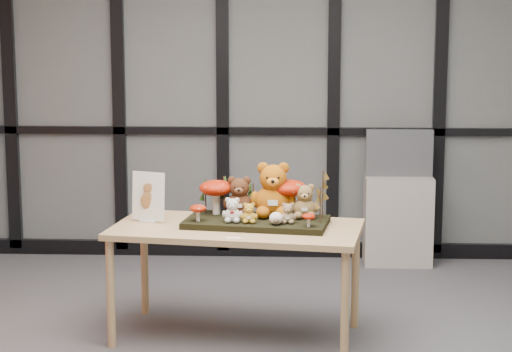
{
  "coord_description": "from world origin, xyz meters",
  "views": [
    {
      "loc": [
        0.15,
        -5.03,
        1.97
      ],
      "look_at": [
        -0.09,
        0.44,
        1.03
      ],
      "focal_mm": 65.0,
      "sensor_mm": 36.0,
      "label": 1
    }
  ],
  "objects_px": {
    "sign_holder": "(148,199)",
    "mushroom_front_right": "(309,219)",
    "bear_brown_medium": "(239,194)",
    "mushroom_back_left": "(216,195)",
    "bear_tan_back": "(305,199)",
    "diorama_tray": "(257,222)",
    "bear_small_yellow": "(249,212)",
    "mushroom_back_right": "(289,196)",
    "cabinet": "(398,220)",
    "bear_pooh_yellow": "(273,187)",
    "bear_beige_small": "(288,212)",
    "mushroom_front_left": "(198,212)",
    "monitor": "(399,153)",
    "plush_cream_hedgehog": "(276,218)",
    "display_table": "(237,237)",
    "bear_white_bow": "(232,209)"
  },
  "relations": [
    {
      "from": "diorama_tray",
      "to": "mushroom_back_left",
      "type": "height_order",
      "value": "mushroom_back_left"
    },
    {
      "from": "bear_small_yellow",
      "to": "mushroom_front_left",
      "type": "bearing_deg",
      "value": -176.75
    },
    {
      "from": "diorama_tray",
      "to": "mushroom_front_left",
      "type": "relative_size",
      "value": 7.7
    },
    {
      "from": "cabinet",
      "to": "bear_brown_medium",
      "type": "bearing_deg",
      "value": -125.63
    },
    {
      "from": "bear_tan_back",
      "to": "plush_cream_hedgehog",
      "type": "bearing_deg",
      "value": -121.73
    },
    {
      "from": "sign_holder",
      "to": "cabinet",
      "type": "bearing_deg",
      "value": 63.33
    },
    {
      "from": "bear_small_yellow",
      "to": "mushroom_back_left",
      "type": "distance_m",
      "value": 0.33
    },
    {
      "from": "bear_beige_small",
      "to": "bear_brown_medium",
      "type": "bearing_deg",
      "value": 153.46
    },
    {
      "from": "diorama_tray",
      "to": "bear_brown_medium",
      "type": "distance_m",
      "value": 0.22
    },
    {
      "from": "bear_brown_medium",
      "to": "cabinet",
      "type": "xyz_separation_m",
      "value": [
        1.17,
        1.64,
        -0.52
      ]
    },
    {
      "from": "bear_beige_small",
      "to": "mushroom_back_left",
      "type": "relative_size",
      "value": 0.57
    },
    {
      "from": "bear_tan_back",
      "to": "mushroom_back_left",
      "type": "xyz_separation_m",
      "value": [
        -0.55,
        0.09,
        0.0
      ]
    },
    {
      "from": "mushroom_front_right",
      "to": "bear_pooh_yellow",
      "type": "bearing_deg",
      "value": 126.56
    },
    {
      "from": "bear_tan_back",
      "to": "diorama_tray",
      "type": "bearing_deg",
      "value": -159.91
    },
    {
      "from": "monitor",
      "to": "mushroom_back_right",
      "type": "bearing_deg",
      "value": -117.58
    },
    {
      "from": "mushroom_back_right",
      "to": "cabinet",
      "type": "xyz_separation_m",
      "value": [
        0.86,
        1.63,
        -0.51
      ]
    },
    {
      "from": "bear_pooh_yellow",
      "to": "bear_brown_medium",
      "type": "relative_size",
      "value": 1.38
    },
    {
      "from": "display_table",
      "to": "bear_beige_small",
      "type": "height_order",
      "value": "bear_beige_small"
    },
    {
      "from": "bear_pooh_yellow",
      "to": "mushroom_front_left",
      "type": "xyz_separation_m",
      "value": [
        -0.45,
        -0.17,
        -0.13
      ]
    },
    {
      "from": "bear_beige_small",
      "to": "sign_holder",
      "type": "relative_size",
      "value": 0.43
    },
    {
      "from": "display_table",
      "to": "mushroom_back_right",
      "type": "bearing_deg",
      "value": 35.38
    },
    {
      "from": "bear_brown_medium",
      "to": "plush_cream_hedgehog",
      "type": "xyz_separation_m",
      "value": [
        0.24,
        -0.26,
        -0.09
      ]
    },
    {
      "from": "bear_beige_small",
      "to": "mushroom_back_right",
      "type": "height_order",
      "value": "mushroom_back_right"
    },
    {
      "from": "diorama_tray",
      "to": "bear_brown_medium",
      "type": "bearing_deg",
      "value": 142.71
    },
    {
      "from": "bear_white_bow",
      "to": "bear_beige_small",
      "type": "bearing_deg",
      "value": 5.71
    },
    {
      "from": "bear_pooh_yellow",
      "to": "monitor",
      "type": "xyz_separation_m",
      "value": [
        0.96,
        1.67,
        -0.03
      ]
    },
    {
      "from": "bear_pooh_yellow",
      "to": "mushroom_back_left",
      "type": "relative_size",
      "value": 1.57
    },
    {
      "from": "bear_brown_medium",
      "to": "mushroom_back_left",
      "type": "relative_size",
      "value": 1.14
    },
    {
      "from": "mushroom_back_left",
      "to": "diorama_tray",
      "type": "bearing_deg",
      "value": -29.23
    },
    {
      "from": "display_table",
      "to": "plush_cream_hedgehog",
      "type": "xyz_separation_m",
      "value": [
        0.24,
        -0.1,
        0.15
      ]
    },
    {
      "from": "bear_beige_small",
      "to": "sign_holder",
      "type": "distance_m",
      "value": 0.88
    },
    {
      "from": "bear_small_yellow",
      "to": "bear_tan_back",
      "type": "bearing_deg",
      "value": 34.0
    },
    {
      "from": "sign_holder",
      "to": "mushroom_front_right",
      "type": "bearing_deg",
      "value": 4.69
    },
    {
      "from": "bear_pooh_yellow",
      "to": "mushroom_front_left",
      "type": "height_order",
      "value": "bear_pooh_yellow"
    },
    {
      "from": "bear_pooh_yellow",
      "to": "sign_holder",
      "type": "bearing_deg",
      "value": -168.49
    },
    {
      "from": "monitor",
      "to": "mushroom_front_left",
      "type": "bearing_deg",
      "value": -127.53
    },
    {
      "from": "bear_brown_medium",
      "to": "bear_tan_back",
      "type": "height_order",
      "value": "bear_brown_medium"
    },
    {
      "from": "display_table",
      "to": "plush_cream_hedgehog",
      "type": "bearing_deg",
      "value": -14.14
    },
    {
      "from": "monitor",
      "to": "bear_white_bow",
      "type": "bearing_deg",
      "value": -123.0
    },
    {
      "from": "bear_pooh_yellow",
      "to": "mushroom_back_right",
      "type": "distance_m",
      "value": 0.12
    },
    {
      "from": "sign_holder",
      "to": "cabinet",
      "type": "xyz_separation_m",
      "value": [
        1.74,
        1.69,
        -0.5
      ]
    },
    {
      "from": "display_table",
      "to": "monitor",
      "type": "xyz_separation_m",
      "value": [
        1.18,
        1.81,
        0.26
      ]
    },
    {
      "from": "display_table",
      "to": "bear_tan_back",
      "type": "height_order",
      "value": "bear_tan_back"
    },
    {
      "from": "bear_pooh_yellow",
      "to": "sign_holder",
      "type": "relative_size",
      "value": 1.18
    },
    {
      "from": "bear_beige_small",
      "to": "monitor",
      "type": "xyz_separation_m",
      "value": [
        0.87,
        1.87,
        0.09
      ]
    },
    {
      "from": "bear_tan_back",
      "to": "mushroom_back_right",
      "type": "xyz_separation_m",
      "value": [
        -0.1,
        0.06,
        0.01
      ]
    },
    {
      "from": "mushroom_front_left",
      "to": "monitor",
      "type": "bearing_deg",
      "value": 52.47
    },
    {
      "from": "diorama_tray",
      "to": "bear_beige_small",
      "type": "bearing_deg",
      "value": -18.47
    },
    {
      "from": "bear_pooh_yellow",
      "to": "bear_small_yellow",
      "type": "distance_m",
      "value": 0.27
    },
    {
      "from": "bear_white_bow",
      "to": "plush_cream_hedgehog",
      "type": "distance_m",
      "value": 0.28
    }
  ]
}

